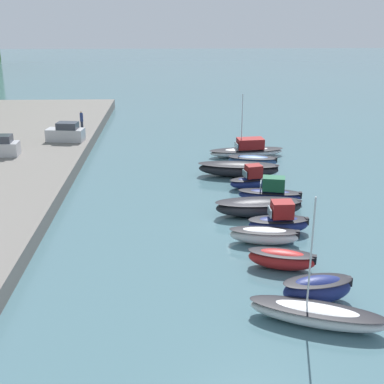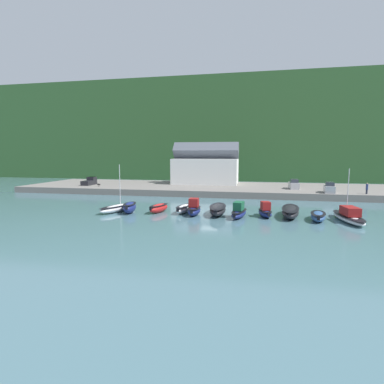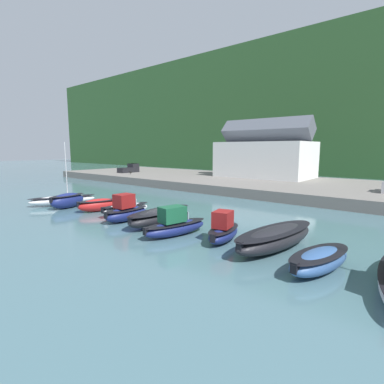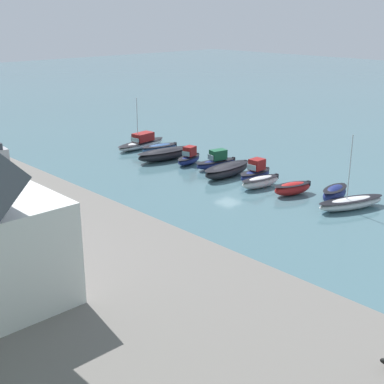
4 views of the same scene
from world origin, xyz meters
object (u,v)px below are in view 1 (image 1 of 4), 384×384
Objects in this scene: moored_boat_5 at (259,207)px; moored_boat_7 at (252,180)px; moored_boat_0 at (316,314)px; moored_boat_2 at (282,259)px; parked_car_1 at (66,133)px; moored_boat_3 at (264,235)px; moored_boat_6 at (271,193)px; moored_boat_4 at (279,222)px; moored_boat_1 at (317,289)px; moored_boat_9 at (253,161)px; moored_boat_10 at (247,150)px; moored_boat_8 at (238,169)px; person_on_quay at (82,119)px.

moored_boat_7 is (6.83, -0.36, 0.03)m from moored_boat_5.
moored_boat_2 is (6.41, 0.66, 0.09)m from moored_boat_0.
parked_car_1 is at bearing 49.52° from moored_boat_0.
parked_car_1 is (25.18, 18.89, 1.62)m from moored_boat_3.
moored_boat_3 is at bearing 163.71° from moored_boat_7.
moored_boat_7 is (3.65, 1.17, -0.02)m from moored_boat_6.
moored_boat_1 is at bearing -179.06° from moored_boat_4.
parked_car_1 is at bearing 39.80° from moored_boat_4.
moored_boat_2 is at bearing 170.08° from moored_boat_4.
moored_boat_9 is 21.63m from parked_car_1.
moored_boat_10 is at bearing 4.13° from moored_boat_3.
moored_boat_5 is (9.10, 0.17, 0.06)m from moored_boat_2.
moored_boat_2 is 0.86× the size of moored_boat_9.
parked_car_1 is at bearing 41.64° from moored_boat_5.
moored_boat_2 is (4.20, 1.25, -0.17)m from moored_boat_1.
moored_boat_8 is at bearing 159.25° from moored_boat_10.
moored_boat_10 is 4.04× the size of person_on_quay.
parked_car_1 is (35.42, 20.08, 1.66)m from moored_boat_0.
moored_boat_1 is at bearing -141.01° from parked_car_1.
moored_boat_1 is at bearing -153.36° from person_on_quay.
moored_boat_9 is 2.56× the size of person_on_quay.
moored_boat_8 reaches higher than moored_boat_5.
moored_boat_3 is 0.91× the size of moored_boat_6.
person_on_quay is (23.26, 20.04, 1.64)m from moored_boat_6.
parked_car_1 reaches higher than moored_boat_8.
moored_boat_6 reaches higher than moored_boat_8.
moored_boat_2 is 26.71m from moored_boat_10.
person_on_quay reaches higher than moored_boat_4.
moored_boat_0 reaches higher than moored_boat_6.
moored_boat_6 is (16.48, -0.10, -0.07)m from moored_boat_1.
parked_car_1 is 2.05× the size of person_on_quay.
moored_boat_0 is 1.70× the size of moored_boat_1.
moored_boat_0 is 1.05× the size of moored_boat_5.
person_on_quay is at bearing 59.19° from moored_boat_10.
moored_boat_2 is 22.89m from moored_boat_9.
moored_boat_1 is at bearing -159.14° from moored_boat_3.
moored_boat_8 is at bearing 0.28° from moored_boat_7.
moored_boat_4 is 0.54× the size of moored_boat_10.
moored_boat_5 is at bearing 165.81° from moored_boat_6.
moored_boat_1 reaches higher than moored_boat_3.
person_on_quay is (35.54, 18.68, 1.75)m from moored_boat_2.
moored_boat_5 is at bearing 17.37° from moored_boat_2.
parked_car_1 is at bearing 22.02° from moored_boat_1.
person_on_quay is at bearing 44.72° from moored_boat_0.
moored_boat_10 is (7.20, -1.80, -0.05)m from moored_boat_8.
moored_boat_4 reaches higher than moored_boat_5.
moored_boat_7 is 0.53× the size of moored_boat_8.
moored_boat_7 is at bearing 21.19° from moored_boat_0.
moored_boat_2 is at bearing -139.11° from parked_car_1.
moored_boat_8 is at bearing -5.29° from moored_boat_1.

